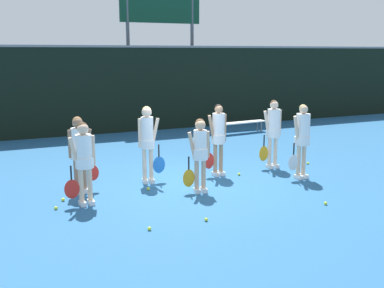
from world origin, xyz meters
The scene contains 20 objects.
ground_plane centered at (0.00, 0.00, 0.00)m, with size 140.00×140.00×0.00m, color #235684.
fence_windscreen centered at (0.00, 7.45, 1.65)m, with size 60.00×0.08×3.28m.
scoreboard centered at (2.31, 8.56, 4.57)m, with size 3.39×0.15×5.91m.
bench_courtside centered at (4.36, 5.44, 0.38)m, with size 2.16×0.57×0.43m.
player_0 centered at (-2.57, -0.42, 1.01)m, with size 0.65×0.37×1.69m.
player_1 centered at (-0.11, -0.58, 0.96)m, with size 0.61×0.33×1.63m.
player_2 centered at (2.61, -0.56, 1.07)m, with size 0.64×0.37×1.81m.
player_3 centered at (-2.51, 0.44, 1.00)m, with size 0.63×0.36×1.68m.
player_4 centered at (-0.92, 0.58, 1.08)m, with size 0.62×0.33×1.81m.
player_5 centered at (0.88, 0.49, 1.05)m, with size 0.62×0.35×1.78m.
player_6 centered at (2.54, 0.59, 1.08)m, with size 0.65×0.38×1.81m.
tennis_ball_0 centered at (-1.12, -0.01, 0.03)m, with size 0.07×0.07×0.07m, color #CCE033.
tennis_ball_1 centered at (1.36, 0.25, 0.03)m, with size 0.07×0.07×0.07m, color #CCE033.
tennis_ball_2 centered at (3.65, 0.48, 0.03)m, with size 0.07×0.07×0.07m, color #CCE033.
tennis_ball_3 centered at (-1.82, -2.22, 0.03)m, with size 0.07×0.07×0.07m, color #CCE033.
tennis_ball_4 centered at (-0.73, -2.22, 0.03)m, with size 0.06×0.06×0.06m, color #CCE033.
tennis_ball_5 centered at (-2.97, -0.02, 0.04)m, with size 0.07×0.07×0.07m, color #CCE033.
tennis_ball_6 centered at (3.23, 0.59, 0.04)m, with size 0.07×0.07×0.07m, color #CCE033.
tennis_ball_7 centered at (1.87, -2.38, 0.03)m, with size 0.07×0.07×0.07m, color #CCE033.
tennis_ball_8 centered at (-3.17, -0.49, 0.03)m, with size 0.07×0.07×0.07m, color #CCE033.
Camera 1 is at (-4.07, -9.22, 3.04)m, focal length 42.00 mm.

